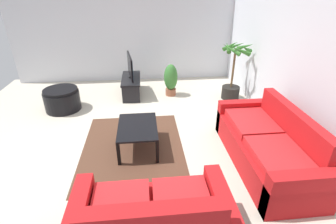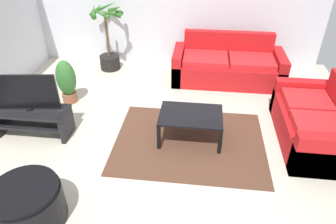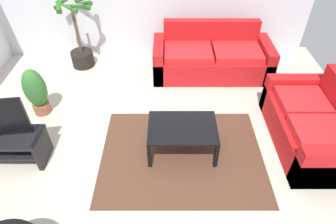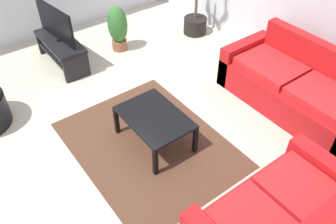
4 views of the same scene
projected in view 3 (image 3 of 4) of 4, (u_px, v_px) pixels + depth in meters
The scene contains 8 objects.
ground_plane at pixel (147, 167), 3.78m from camera, with size 6.60×6.60×0.00m, color beige.
couch_main at pixel (212, 59), 5.31m from camera, with size 2.13×0.90×0.90m.
couch_loveseat at pixel (313, 126), 3.95m from camera, with size 0.90×1.64×0.90m.
tv_stand at pixel (1, 144), 3.71m from camera, with size 1.10×0.45×0.44m.
coffee_table at pixel (183, 130), 3.78m from camera, with size 0.91×0.64×0.43m.
area_rug at pixel (182, 154), 3.95m from camera, with size 2.20×1.70×0.01m, color #513323.
potted_palm at pixel (80, 39), 5.36m from camera, with size 0.73×0.74×1.38m.
potted_plant_small at pixel (37, 91), 4.36m from camera, with size 0.33×0.33×0.79m.
Camera 3 is at (0.29, -2.38, 3.03)m, focal length 30.65 mm.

